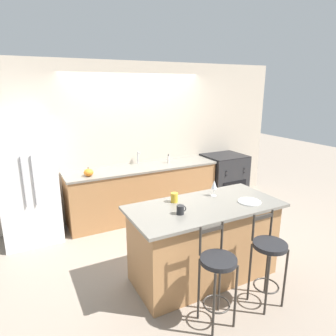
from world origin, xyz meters
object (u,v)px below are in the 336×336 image
object	(u,v)px
dinner_plate	(249,201)
tumbler_cup	(174,198)
bar_stool_near	(217,271)
oven_range	(224,178)
soap_bottle	(168,159)
pumpkin_decoration	(89,172)
bar_stool_far	(268,255)
wine_glass	(214,185)
coffee_mug	(181,210)
refrigerator	(28,181)

from	to	relation	value
dinner_plate	tumbler_cup	bearing A→B (deg)	152.46
bar_stool_near	oven_range	bearing A→B (deg)	51.36
dinner_plate	soap_bottle	world-z (taller)	soap_bottle
bar_stool_near	soap_bottle	xyz separation A→B (m)	(0.88, 2.71, 0.41)
oven_range	pumpkin_decoration	world-z (taller)	pumpkin_decoration
bar_stool_near	bar_stool_far	bearing A→B (deg)	-1.64
wine_glass	soap_bottle	bearing A→B (deg)	80.80
soap_bottle	wine_glass	bearing A→B (deg)	-99.20
bar_stool_near	dinner_plate	bearing A→B (deg)	32.11
bar_stool_far	coffee_mug	size ratio (longest dim) A/B	8.83
coffee_mug	refrigerator	bearing A→B (deg)	124.26
refrigerator	wine_glass	world-z (taller)	refrigerator
pumpkin_decoration	coffee_mug	bearing A→B (deg)	-74.39
bar_stool_far	soap_bottle	xyz separation A→B (m)	(0.24, 2.73, 0.41)
pumpkin_decoration	refrigerator	bearing A→B (deg)	171.89
tumbler_cup	soap_bottle	xyz separation A→B (m)	(0.84, 1.76, -0.01)
dinner_plate	wine_glass	distance (m)	0.47
refrigerator	oven_range	world-z (taller)	refrigerator
wine_glass	tumbler_cup	bearing A→B (deg)	175.33
bar_stool_far	coffee_mug	bearing A→B (deg)	138.21
wine_glass	tumbler_cup	world-z (taller)	wine_glass
coffee_mug	oven_range	bearing A→B (deg)	43.12
bar_stool_near	wine_glass	distance (m)	1.19
wine_glass	soap_bottle	world-z (taller)	wine_glass
coffee_mug	pumpkin_decoration	world-z (taller)	pumpkin_decoration
oven_range	tumbler_cup	distance (m)	2.75
dinner_plate	tumbler_cup	xyz separation A→B (m)	(-0.80, 0.42, 0.05)
tumbler_cup	pumpkin_decoration	distance (m)	1.73
oven_range	bar_stool_near	distance (m)	3.41
refrigerator	coffee_mug	xyz separation A→B (m)	(1.41, -2.06, 0.06)
refrigerator	bar_stool_near	world-z (taller)	refrigerator
refrigerator	pumpkin_decoration	world-z (taller)	refrigerator
wine_glass	soap_bottle	distance (m)	1.84
dinner_plate	wine_glass	world-z (taller)	wine_glass
bar_stool_far	pumpkin_decoration	bearing A→B (deg)	115.87
wine_glass	coffee_mug	xyz separation A→B (m)	(-0.65, -0.29, -0.10)
bar_stool_near	dinner_plate	distance (m)	1.06
bar_stool_far	soap_bottle	size ratio (longest dim) A/B	6.29
oven_range	coffee_mug	bearing A→B (deg)	-136.88
wine_glass	tumbler_cup	xyz separation A→B (m)	(-0.55, 0.04, -0.09)
oven_range	bar_stool_far	distance (m)	3.06
wine_glass	coffee_mug	distance (m)	0.72
bar_stool_far	soap_bottle	bearing A→B (deg)	84.97
oven_range	pumpkin_decoration	distance (m)	2.78
soap_bottle	dinner_plate	bearing A→B (deg)	-91.03
oven_range	bar_stool_near	size ratio (longest dim) A/B	0.93
soap_bottle	bar_stool_far	bearing A→B (deg)	-95.03
dinner_plate	soap_bottle	size ratio (longest dim) A/B	1.69
pumpkin_decoration	soap_bottle	world-z (taller)	soap_bottle
wine_glass	coffee_mug	bearing A→B (deg)	-155.96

